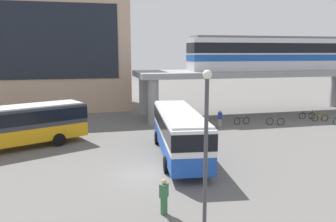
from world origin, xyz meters
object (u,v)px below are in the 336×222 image
object	(u,v)px
bicycle_blue	(242,121)
station_building	(2,48)
bus_main	(179,129)
bus_secondary	(11,123)
bicycle_orange	(320,118)
bicycle_black	(307,116)
bicycle_brown	(275,121)
pedestrian_walking_across	(220,119)
pedestrian_at_kerb	(164,198)
train	(272,53)

from	to	relation	value
bicycle_blue	station_building	bearing A→B (deg)	147.78
bus_main	bus_secondary	distance (m)	12.54
station_building	bicycle_orange	world-z (taller)	station_building
station_building	bus_secondary	size ratio (longest dim) A/B	2.78
station_building	bicycle_orange	size ratio (longest dim) A/B	17.46
bus_main	bicycle_black	size ratio (longest dim) A/B	6.43
bus_main	bicycle_brown	bearing A→B (deg)	32.83
bicycle_black	pedestrian_walking_across	distance (m)	10.98
bicycle_black	pedestrian_at_kerb	distance (m)	27.03
bicycle_brown	pedestrian_at_kerb	distance (m)	22.07
bicycle_black	pedestrian_walking_across	bearing A→B (deg)	-171.38
pedestrian_at_kerb	bus_secondary	bearing A→B (deg)	124.00
bicycle_blue	bus_main	bearing A→B (deg)	-135.40
bicycle_brown	bus_main	bearing A→B (deg)	-147.17
bicycle_blue	bicycle_black	distance (m)	8.22
station_building	bus_secondary	xyz separation A→B (m)	(4.42, -20.06, -5.66)
bicycle_black	bicycle_orange	world-z (taller)	same
bicycle_orange	pedestrian_at_kerb	size ratio (longest dim) A/B	1.07
pedestrian_walking_across	bus_main	bearing A→B (deg)	-128.03
train	bus_secondary	size ratio (longest dim) A/B	1.78
bus_secondary	bicycle_orange	xyz separation A→B (m)	(29.39, 3.71, -1.63)
bicycle_blue	pedestrian_at_kerb	xyz separation A→B (m)	(-12.02, -17.09, 0.42)
bicycle_orange	pedestrian_walking_across	distance (m)	11.39
bicycle_brown	pedestrian_walking_across	size ratio (longest dim) A/B	0.99
bus_main	pedestrian_at_kerb	bearing A→B (deg)	-109.95
bicycle_blue	pedestrian_walking_across	world-z (taller)	pedestrian_walking_across
train	pedestrian_at_kerb	world-z (taller)	train
pedestrian_at_kerb	pedestrian_walking_across	world-z (taller)	pedestrian_walking_across
bus_main	bicycle_orange	world-z (taller)	bus_main
train	bicycle_brown	distance (m)	9.45
bicycle_blue	pedestrian_at_kerb	world-z (taller)	pedestrian_at_kerb
bicycle_brown	bicycle_orange	distance (m)	5.58
bus_main	pedestrian_at_kerb	size ratio (longest dim) A/B	6.81
bicycle_blue	train	bearing A→B (deg)	40.25
bicycle_orange	bicycle_brown	bearing A→B (deg)	-174.56
station_building	pedestrian_at_kerb	xyz separation A→B (m)	(13.08, -32.91, -6.87)
train	bicycle_black	xyz separation A→B (m)	(2.29, -4.11, -6.73)
bus_main	bicycle_blue	distance (m)	12.83
bicycle_black	bus_secondary	bearing A→B (deg)	-169.95
bicycle_blue	bicycle_brown	world-z (taller)	same
station_building	train	distance (m)	32.83
bicycle_brown	bicycle_black	bearing A→B (deg)	21.03
train	bicycle_blue	bearing A→B (deg)	-139.75
station_building	pedestrian_at_kerb	distance (m)	36.08
bicycle_blue	bicycle_orange	distance (m)	8.72
bicycle_black	pedestrian_walking_across	size ratio (longest dim) A/B	1.05
station_building	bicycle_brown	xyz separation A→B (m)	(28.25, -16.88, -7.29)
station_building	bus_main	xyz separation A→B (m)	(16.04, -24.75, -5.66)
pedestrian_at_kerb	bus_main	bearing A→B (deg)	70.05
train	bicycle_blue	distance (m)	10.24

